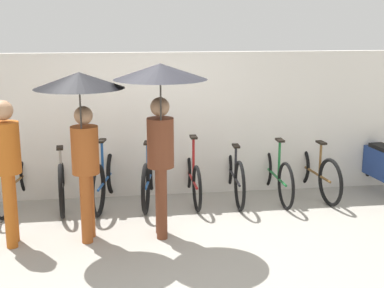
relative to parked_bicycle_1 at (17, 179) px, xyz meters
name	(u,v)px	position (x,y,z in m)	size (l,w,h in m)	color
ground_plane	(159,249)	(1.86, -1.78, -0.39)	(30.00, 30.00, 0.00)	#9E998E
back_wall	(147,125)	(1.86, 0.26, 0.68)	(14.03, 0.12, 2.14)	silver
parked_bicycle_1	(17,179)	(0.00, 0.00, 0.00)	(0.50, 1.73, 0.97)	black
parked_bicycle_2	(62,178)	(0.62, -0.02, -0.01)	(0.44, 1.83, 0.98)	black
parked_bicycle_3	(106,179)	(1.24, -0.10, -0.01)	(0.51, 1.68, 0.99)	black
parked_bicycle_4	(149,177)	(1.86, -0.07, -0.02)	(0.46, 1.68, 1.09)	black
parked_bicycle_5	(192,176)	(2.48, -0.07, -0.04)	(0.44, 1.65, 1.02)	black
parked_bicycle_6	(233,174)	(3.10, -0.07, -0.02)	(0.44, 1.79, 1.02)	black
parked_bicycle_7	(275,174)	(3.73, -0.12, -0.03)	(0.44, 1.74, 0.98)	black
parked_bicycle_8	(314,171)	(4.35, -0.08, -0.02)	(0.44, 1.73, 1.06)	black
pedestrian_leading	(7,162)	(0.17, -1.39, 0.62)	(0.32, 0.32, 1.71)	#B25619
pedestrian_center	(81,110)	(1.04, -1.46, 1.21)	(1.01, 1.01, 2.03)	#9E4C1E
pedestrian_trailing	(160,101)	(1.93, -1.47, 1.30)	(1.07, 1.07, 2.11)	brown
motorcycle	(383,166)	(5.41, -0.16, 0.03)	(0.58, 2.08, 0.94)	black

